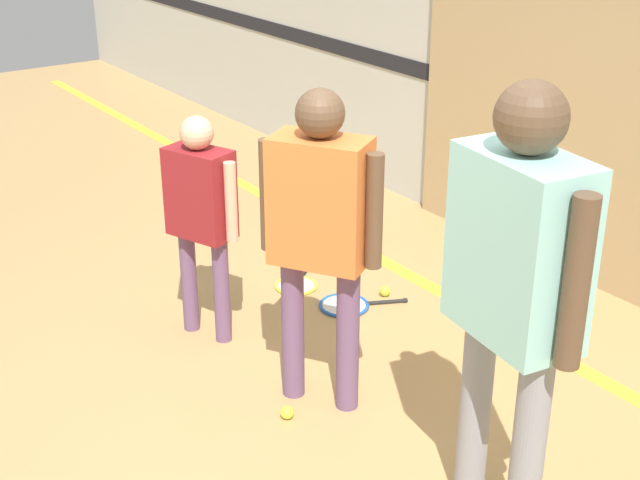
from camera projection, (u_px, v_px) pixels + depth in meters
The scene contains 10 objects.
ground_plane at pixel (293, 414), 4.30m from camera, with size 16.00×16.00×0.00m, color tan.
wall_panel at pixel (565, 128), 5.47m from camera, with size 2.46×0.05×1.86m.
floor_stripe at pixel (505, 327), 5.07m from camera, with size 14.40×0.10×0.01m.
person_instructor at pixel (320, 218), 4.03m from camera, with size 0.52×0.44×1.57m.
person_student_left at pixel (201, 205), 4.70m from camera, with size 0.45×0.31×1.26m.
person_student_right at pixel (516, 271), 3.17m from camera, with size 0.68×0.35×1.82m.
racket_spare_on_floor at pixel (347, 305), 5.31m from camera, with size 0.40×0.55×0.03m.
racket_second_spare at pixel (297, 284), 5.56m from camera, with size 0.41×0.44×0.03m.
tennis_ball_near_instructor at pixel (287, 412), 4.26m from camera, with size 0.07×0.07×0.07m, color #CCE038.
tennis_ball_by_spare_racket at pixel (385, 291), 5.42m from camera, with size 0.07×0.07×0.07m, color #CCE038.
Camera 1 is at (3.01, -1.98, 2.50)m, focal length 50.00 mm.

